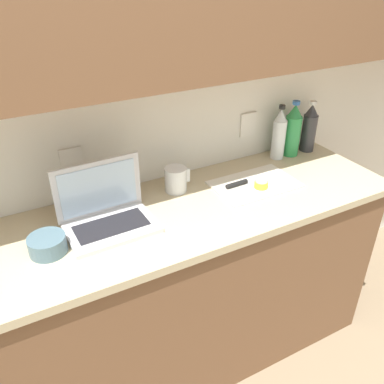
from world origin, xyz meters
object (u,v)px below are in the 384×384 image
(bottle_water_clear, at_px, (309,128))
(bottle_oil_tall, at_px, (293,131))
(laptop, at_px, (106,211))
(bowl_white, at_px, (47,245))
(lemon_half_cut, at_px, (261,184))
(measuring_cup, at_px, (176,179))
(cutting_board, at_px, (255,184))
(knife, at_px, (243,182))
(bottle_green_soda, at_px, (279,134))

(bottle_water_clear, bearing_deg, bottle_oil_tall, -180.00)
(laptop, relative_size, bottle_oil_tall, 1.20)
(bowl_white, bearing_deg, laptop, 16.29)
(lemon_half_cut, relative_size, bottle_water_clear, 0.23)
(bottle_water_clear, relative_size, measuring_cup, 2.31)
(laptop, distance_m, cutting_board, 0.70)
(cutting_board, bearing_deg, bottle_water_clear, 21.16)
(knife, height_order, bottle_green_soda, bottle_green_soda)
(lemon_half_cut, distance_m, bottle_water_clear, 0.53)
(knife, distance_m, lemon_half_cut, 0.08)
(cutting_board, relative_size, knife, 1.34)
(bottle_oil_tall, distance_m, bowl_white, 1.32)
(cutting_board, relative_size, bowl_white, 2.89)
(bottle_green_soda, distance_m, bowl_white, 1.23)
(lemon_half_cut, height_order, bowl_white, bowl_white)
(measuring_cup, distance_m, bowl_white, 0.62)
(lemon_half_cut, relative_size, bottle_green_soda, 0.22)
(bottle_green_soda, height_order, bottle_water_clear, bottle_green_soda)
(lemon_half_cut, xyz_separation_m, measuring_cup, (-0.34, 0.17, 0.03))
(cutting_board, distance_m, measuring_cup, 0.37)
(cutting_board, height_order, knife, knife)
(bottle_oil_tall, distance_m, bottle_water_clear, 0.11)
(cutting_board, distance_m, bottle_water_clear, 0.52)
(bottle_oil_tall, relative_size, bottle_water_clear, 1.07)
(lemon_half_cut, distance_m, bottle_green_soda, 0.37)
(knife, relative_size, bottle_green_soda, 1.02)
(laptop, relative_size, bottle_green_soda, 1.24)
(laptop, bearing_deg, lemon_half_cut, -6.94)
(knife, distance_m, measuring_cup, 0.31)
(laptop, height_order, bottle_oil_tall, bottle_oil_tall)
(measuring_cup, bearing_deg, bowl_white, -163.47)
(lemon_half_cut, relative_size, bottle_oil_tall, 0.21)
(bowl_white, bearing_deg, knife, 4.44)
(knife, height_order, bottle_water_clear, bottle_water_clear)
(knife, height_order, bowl_white, bowl_white)
(lemon_half_cut, bearing_deg, laptop, 174.66)
(lemon_half_cut, bearing_deg, bottle_green_soda, 40.16)
(lemon_half_cut, distance_m, bottle_oil_tall, 0.44)
(bottle_green_soda, bearing_deg, bottle_water_clear, 0.00)
(bottle_water_clear, bearing_deg, bowl_white, -170.65)
(knife, bearing_deg, laptop, 178.14)
(bottle_oil_tall, bearing_deg, lemon_half_cut, -147.53)
(laptop, relative_size, cutting_board, 0.90)
(lemon_half_cut, height_order, bottle_oil_tall, bottle_oil_tall)
(bottle_oil_tall, height_order, bowl_white, bottle_oil_tall)
(bottle_water_clear, bearing_deg, laptop, -172.12)
(bottle_oil_tall, bearing_deg, knife, -158.23)
(knife, xyz_separation_m, bottle_oil_tall, (0.41, 0.16, 0.12))
(laptop, relative_size, bottle_water_clear, 1.28)
(bottle_water_clear, xyz_separation_m, bowl_white, (-1.40, -0.23, -0.09))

